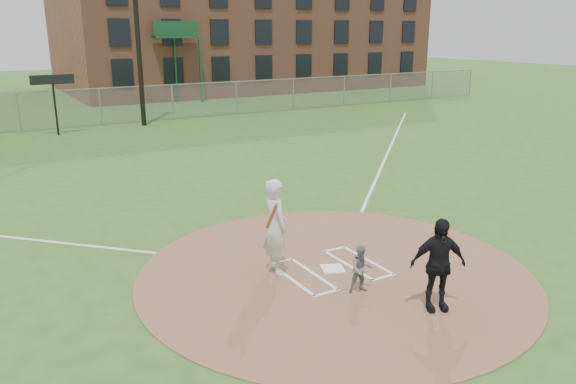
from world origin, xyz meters
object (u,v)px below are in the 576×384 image
batter_at_plate (276,226)px  catcher (361,269)px  home_plate (333,269)px  umpire (438,264)px

batter_at_plate → catcher: bearing=-58.7°
catcher → batter_at_plate: batter_at_plate is taller
home_plate → catcher: (-0.12, -1.15, 0.46)m
catcher → batter_at_plate: 2.02m
home_plate → batter_at_plate: bearing=155.7°
home_plate → batter_at_plate: 1.60m
umpire → home_plate: bearing=128.2°
home_plate → umpire: 2.64m
home_plate → batter_at_plate: batter_at_plate is taller
umpire → batter_at_plate: bearing=144.5°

